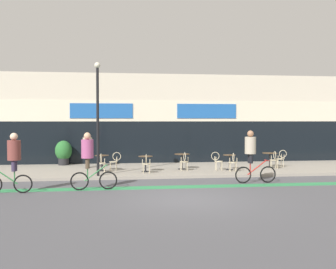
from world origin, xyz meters
TOP-DOWN VIEW (x-y plane):
  - ground_plane at (0.00, 0.00)m, footprint 120.00×120.00m
  - sidewalk_slab at (0.00, 7.25)m, footprint 40.00×5.50m
  - storefront_facade at (0.00, 11.96)m, footprint 40.00×4.06m
  - bike_lane_stripe at (0.00, 2.33)m, footprint 36.00×0.70m
  - bistro_table_0 at (-2.92, 6.71)m, footprint 0.67×0.67m
  - bistro_table_1 at (-0.84, 6.12)m, footprint 0.68×0.68m
  - bistro_table_2 at (1.06, 6.85)m, footprint 0.77×0.77m
  - bistro_table_3 at (3.34, 6.24)m, footprint 0.63×0.63m
  - bistro_table_4 at (5.74, 7.06)m, footprint 0.79×0.79m
  - cafe_chair_0_near at (-2.93, 6.08)m, footprint 0.43×0.59m
  - cafe_chair_0_side at (-2.30, 6.71)m, footprint 0.58×0.42m
  - cafe_chair_1_near at (-0.85, 5.49)m, footprint 0.44×0.59m
  - cafe_chair_2_near at (1.06, 6.22)m, footprint 0.42×0.58m
  - cafe_chair_3_near at (3.33, 5.62)m, footprint 0.45×0.60m
  - cafe_chair_3_side at (2.71, 6.25)m, footprint 0.59×0.43m
  - cafe_chair_4_near at (5.73, 6.44)m, footprint 0.45×0.60m
  - cafe_chair_4_side at (6.37, 7.06)m, footprint 0.58×0.41m
  - planter_pot at (-5.11, 9.51)m, footprint 0.91×0.91m
  - lamp_post at (-3.02, 5.00)m, footprint 0.26×0.26m
  - cyclist_0 at (3.29, 2.89)m, footprint 1.75×0.49m
  - cyclist_1 at (-5.82, 1.77)m, footprint 1.68×0.48m
  - cyclist_2 at (-3.21, 2.12)m, footprint 1.72×0.52m
  - pedestrian_near_end at (-3.71, 8.09)m, footprint 0.51×0.51m

SIDE VIEW (x-z plane):
  - ground_plane at x=0.00m, z-range 0.00..0.00m
  - bike_lane_stripe at x=0.00m, z-range 0.00..0.01m
  - sidewalk_slab at x=0.00m, z-range 0.00..0.12m
  - cafe_chair_0_near at x=-2.93m, z-range 0.19..1.09m
  - cafe_chair_0_side at x=-2.30m, z-range 0.19..1.09m
  - cafe_chair_1_near at x=-0.85m, z-range 0.19..1.09m
  - cafe_chair_2_near at x=1.06m, z-range 0.19..1.09m
  - cafe_chair_3_near at x=3.33m, z-range 0.19..1.09m
  - cafe_chair_3_side at x=2.71m, z-range 0.19..1.09m
  - cafe_chair_4_near at x=5.73m, z-range 0.19..1.09m
  - cafe_chair_4_side at x=6.37m, z-range 0.19..1.09m
  - bistro_table_3 at x=3.34m, z-range 0.27..1.03m
  - bistro_table_1 at x=-0.84m, z-range 0.28..1.03m
  - bistro_table_0 at x=-2.92m, z-range 0.28..1.05m
  - bistro_table_4 at x=5.74m, z-range 0.29..1.05m
  - bistro_table_2 at x=1.06m, z-range 0.29..1.07m
  - planter_pot at x=-5.11m, z-range 0.17..1.52m
  - pedestrian_near_end at x=-3.71m, z-range 0.29..2.13m
  - cyclist_2 at x=-3.21m, z-range 0.18..2.31m
  - cyclist_0 at x=3.29m, z-range 0.18..2.35m
  - cyclist_1 at x=-5.82m, z-range 0.20..2.34m
  - storefront_facade at x=0.00m, z-range -0.01..5.26m
  - lamp_post at x=-3.02m, z-range 0.52..5.53m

